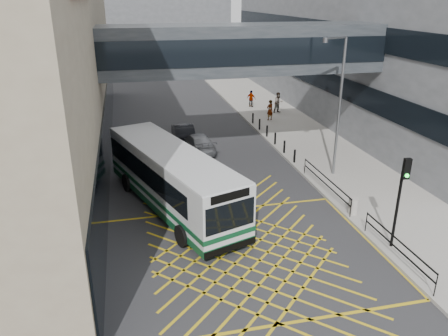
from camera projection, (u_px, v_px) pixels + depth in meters
ground at (244, 255)px, 19.26m from camera, size 120.00×120.00×0.00m
building_right at (419, 3)px, 42.29m from camera, size 24.09×44.00×20.00m
building_far at (135, 7)px, 69.95m from camera, size 28.00×16.00×18.00m
skybridge at (242, 49)px, 28.00m from camera, size 20.00×4.10×3.00m
pavement at (304, 139)px, 34.68m from camera, size 6.00×54.00×0.16m
box_junction at (244, 255)px, 19.25m from camera, size 12.00×9.00×0.01m
bus at (171, 177)px, 23.06m from camera, size 6.28×11.83×3.25m
car_white at (176, 191)px, 23.81m from camera, size 2.08×4.81×1.51m
car_dark at (183, 132)px, 34.14m from camera, size 1.85×4.56×1.42m
car_silver at (198, 142)px, 31.93m from camera, size 2.37×4.66×1.39m
traffic_light at (401, 191)px, 18.55m from camera, size 0.32×0.50×4.29m
street_lamp at (338, 100)px, 25.82m from camera, size 1.85×0.90×8.39m
litter_bin at (353, 206)px, 22.45m from camera, size 0.49×0.49×0.85m
kerb_railings at (354, 206)px, 21.81m from camera, size 0.05×12.54×1.00m
bollards at (271, 135)px, 33.92m from camera, size 0.14×10.14×0.90m
pedestrian_a at (270, 110)px, 39.31m from camera, size 0.87×0.76×1.82m
pedestrian_b at (278, 103)px, 41.77m from camera, size 1.05×0.74×1.95m
pedestrian_c at (251, 99)px, 44.01m from camera, size 1.03×1.03×1.66m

